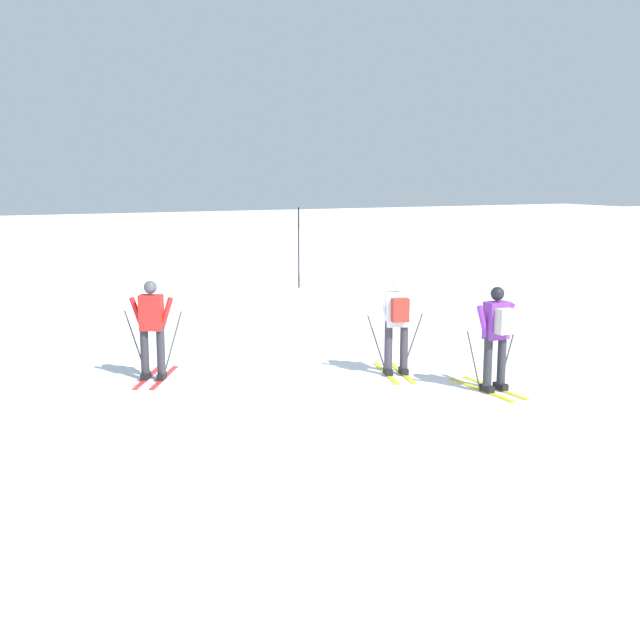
{
  "coord_description": "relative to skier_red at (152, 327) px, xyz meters",
  "views": [
    {
      "loc": [
        -4.78,
        -10.74,
        3.49
      ],
      "look_at": [
        1.27,
        1.89,
        0.9
      ],
      "focal_mm": 44.9,
      "sensor_mm": 36.0,
      "label": 1
    }
  ],
  "objects": [
    {
      "name": "far_snow_ridge",
      "position": [
        1.62,
        18.44,
        -0.19
      ],
      "size": [
        80.0,
        9.47,
        1.44
      ],
      "primitive_type": "cube",
      "color": "white",
      "rests_on": "ground"
    },
    {
      "name": "skier_white",
      "position": [
        3.89,
        -1.52,
        0.04
      ],
      "size": [
        0.97,
        1.64,
        1.71
      ],
      "color": "gold",
      "rests_on": "ground"
    },
    {
      "name": "ground_plane",
      "position": [
        1.62,
        -2.42,
        -0.92
      ],
      "size": [
        120.0,
        120.0,
        0.0
      ],
      "primitive_type": "plane",
      "color": "white"
    },
    {
      "name": "trail_marker_pole",
      "position": [
        6.79,
        9.11,
        0.31
      ],
      "size": [
        0.05,
        0.05,
        2.45
      ],
      "primitive_type": "cylinder",
      "color": "black",
      "rests_on": "ground"
    },
    {
      "name": "skier_purple",
      "position": [
        4.78,
        -3.12,
        0.04
      ],
      "size": [
        1.0,
        1.61,
        1.71
      ],
      "color": "gold",
      "rests_on": "ground"
    },
    {
      "name": "skier_red",
      "position": [
        0.0,
        0.0,
        0.0
      ],
      "size": [
        1.11,
        1.57,
        1.71
      ],
      "color": "red",
      "rests_on": "ground"
    }
  ]
}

